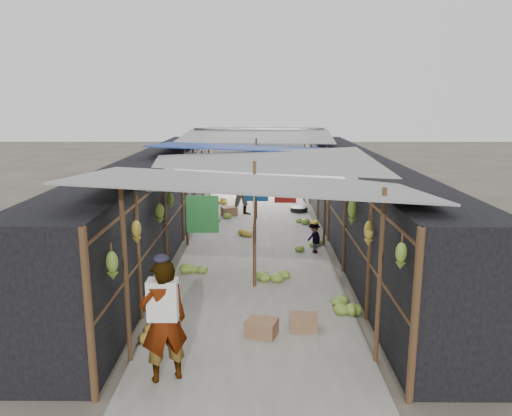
{
  "coord_description": "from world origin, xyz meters",
  "views": [
    {
      "loc": [
        0.09,
        -6.69,
        3.76
      ],
      "look_at": [
        0.02,
        4.92,
        1.25
      ],
      "focal_mm": 35.0,
      "sensor_mm": 36.0,
      "label": 1
    }
  ],
  "objects_px": {
    "vendor_elderly": "(164,321)",
    "vendor_seated": "(314,238)",
    "black_basin": "(299,210)",
    "shopper_blue": "(244,191)",
    "crate_near": "(262,328)"
  },
  "relations": [
    {
      "from": "vendor_seated",
      "to": "vendor_elderly",
      "type": "bearing_deg",
      "value": -49.22
    },
    {
      "from": "black_basin",
      "to": "crate_near",
      "type": "bearing_deg",
      "value": -98.19
    },
    {
      "from": "black_basin",
      "to": "shopper_blue",
      "type": "xyz_separation_m",
      "value": [
        -1.87,
        -0.49,
        0.75
      ]
    },
    {
      "from": "black_basin",
      "to": "shopper_blue",
      "type": "bearing_deg",
      "value": -165.29
    },
    {
      "from": "crate_near",
      "to": "vendor_elderly",
      "type": "height_order",
      "value": "vendor_elderly"
    },
    {
      "from": "crate_near",
      "to": "shopper_blue",
      "type": "height_order",
      "value": "shopper_blue"
    },
    {
      "from": "black_basin",
      "to": "vendor_elderly",
      "type": "xyz_separation_m",
      "value": [
        -2.65,
        -10.54,
        0.78
      ]
    },
    {
      "from": "crate_near",
      "to": "vendor_elderly",
      "type": "distance_m",
      "value": 1.99
    },
    {
      "from": "vendor_elderly",
      "to": "shopper_blue",
      "type": "bearing_deg",
      "value": -117.26
    },
    {
      "from": "vendor_seated",
      "to": "black_basin",
      "type": "bearing_deg",
      "value": 155.37
    },
    {
      "from": "vendor_elderly",
      "to": "vendor_seated",
      "type": "bearing_deg",
      "value": -137.4
    },
    {
      "from": "crate_near",
      "to": "shopper_blue",
      "type": "distance_m",
      "value": 8.79
    },
    {
      "from": "shopper_blue",
      "to": "crate_near",
      "type": "bearing_deg",
      "value": -106.08
    },
    {
      "from": "black_basin",
      "to": "vendor_elderly",
      "type": "height_order",
      "value": "vendor_elderly"
    },
    {
      "from": "crate_near",
      "to": "vendor_seated",
      "type": "distance_m",
      "value": 4.69
    }
  ]
}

